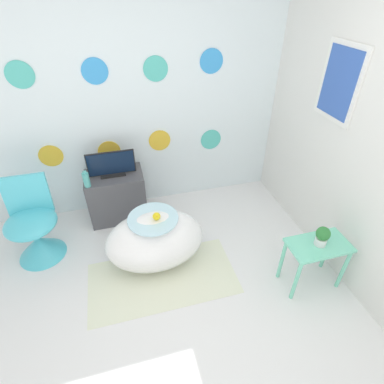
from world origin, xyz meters
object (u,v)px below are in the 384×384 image
chair (36,234)px  vase (86,180)px  potted_plant_left (322,236)px  bathtub (155,241)px  tv (111,165)px

chair → vase: 0.69m
vase → potted_plant_left: (1.80, -1.23, -0.06)m
bathtub → tv: (-0.29, 0.81, 0.37)m
tv → bathtub: bearing=-70.3°
bathtub → tv: size_ratio=1.84×
chair → vase: chair is taller
bathtub → potted_plant_left: size_ratio=5.12×
chair → tv: size_ratio=1.67×
potted_plant_left → vase: bearing=145.8°
bathtub → chair: 1.15m
vase → tv: bearing=30.2°
bathtub → potted_plant_left: 1.41m
chair → tv: bearing=26.8°
tv → potted_plant_left: tv is taller
bathtub → potted_plant_left: (1.26, -0.57, 0.27)m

